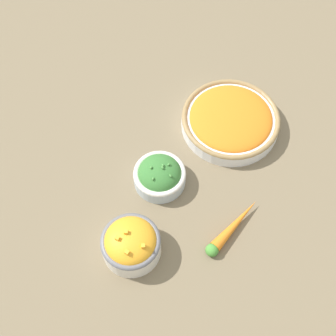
{
  "coord_description": "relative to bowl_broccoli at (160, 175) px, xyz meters",
  "views": [
    {
      "loc": [
        0.07,
        0.5,
        0.9
      ],
      "look_at": [
        0.0,
        0.0,
        0.03
      ],
      "focal_mm": 50.0,
      "sensor_mm": 36.0,
      "label": 1
    }
  ],
  "objects": [
    {
      "name": "loose_carrot",
      "position": [
        -0.13,
        0.14,
        -0.01
      ],
      "size": [
        0.13,
        0.11,
        0.03
      ],
      "rotation": [
        0.0,
        0.0,
        3.83
      ],
      "color": "orange",
      "rests_on": "ground_plane"
    },
    {
      "name": "ground_plane",
      "position": [
        -0.02,
        -0.01,
        -0.03
      ],
      "size": [
        3.0,
        3.0,
        0.0
      ],
      "primitive_type": "plane",
      "color": "#75664C"
    },
    {
      "name": "bowl_carrots",
      "position": [
        -0.18,
        -0.12,
        -0.0
      ],
      "size": [
        0.23,
        0.23,
        0.05
      ],
      "color": "white",
      "rests_on": "ground_plane"
    },
    {
      "name": "bowl_squash",
      "position": [
        0.08,
        0.15,
        0.01
      ],
      "size": [
        0.12,
        0.12,
        0.08
      ],
      "color": "silver",
      "rests_on": "ground_plane"
    },
    {
      "name": "bowl_broccoli",
      "position": [
        0.0,
        0.0,
        0.0
      ],
      "size": [
        0.11,
        0.11,
        0.07
      ],
      "color": "#B2C1CC",
      "rests_on": "ground_plane"
    }
  ]
}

